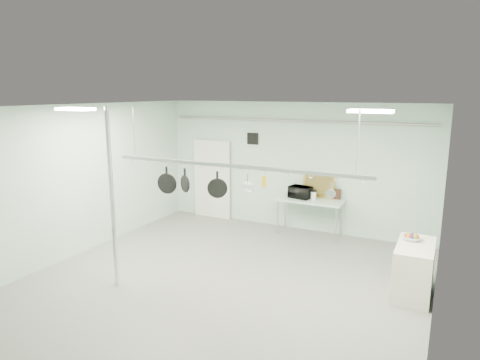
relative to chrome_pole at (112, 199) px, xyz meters
The scene contains 25 objects.
floor 2.41m from the chrome_pole, 19.44° to the left, with size 8.00×8.00×0.00m, color gray.
ceiling 2.40m from the chrome_pole, 19.44° to the left, with size 7.00×8.00×0.02m, color silver.
back_wall 4.89m from the chrome_pole, 69.68° to the left, with size 7.00×0.02×3.20m, color #A0C0AE.
right_wall 5.22m from the chrome_pole, ahead, with size 0.02×8.00×3.20m, color #A0C0AE.
door 4.61m from the chrome_pole, 97.53° to the left, with size 1.10×0.10×2.20m, color silver.
wall_vent 4.65m from the chrome_pole, 82.52° to the left, with size 0.30×0.04×0.30m, color black.
conduit_pipe 4.95m from the chrome_pole, 69.30° to the left, with size 0.07×0.07×6.60m, color gray.
chrome_pole is the anchor object (origin of this frame).
prep_table 4.85m from the chrome_pole, 61.29° to the left, with size 1.60×0.70×0.91m.
side_cabinet 5.37m from the chrome_pole, 22.41° to the left, with size 0.60×1.20×0.90m, color silver.
pot_rack 2.19m from the chrome_pole, 25.35° to the left, with size 4.80×0.06×1.00m.
light_panel_left 1.65m from the chrome_pole, 158.20° to the right, with size 0.65×0.30×0.05m, color white.
light_panel_right 4.55m from the chrome_pole, 16.31° to the left, with size 0.65×0.30×0.05m, color white.
microwave 4.72m from the chrome_pole, 64.03° to the left, with size 0.52×0.35×0.29m, color black.
coffee_canister 4.87m from the chrome_pole, 60.47° to the left, with size 0.13×0.13×0.20m, color white.
painting_large 5.12m from the chrome_pole, 61.77° to the left, with size 0.78×0.05×0.58m, color gold.
painting_small 5.34m from the chrome_pole, 57.95° to the left, with size 0.30×0.04×0.25m, color black.
fruit_bowl 5.29m from the chrome_pole, 24.91° to the left, with size 0.33×0.33×0.08m, color silver.
skillet_left 1.07m from the chrome_pole, 59.65° to the left, with size 0.39×0.06×0.51m, color black, non-canonical shape.
skillet_mid 1.32m from the chrome_pole, 44.01° to the left, with size 0.32×0.06×0.45m, color black, non-canonical shape.
skillet_right 1.86m from the chrome_pole, 29.21° to the left, with size 0.35×0.06×0.48m, color black, non-canonical shape.
whisk 2.40m from the chrome_pole, 22.25° to the left, with size 0.19×0.19×0.35m, color #ADAEB2, non-canonical shape.
grater 2.69m from the chrome_pole, 19.76° to the left, with size 0.08×0.02×0.20m, color gold, non-canonical shape.
saucepan 3.75m from the chrome_pole, 13.94° to the left, with size 0.14×0.08×0.25m, color #BAB9BF, non-canonical shape.
fruit_cluster 5.29m from the chrome_pole, 24.91° to the left, with size 0.24×0.24×0.09m, color #A02D0E, non-canonical shape.
Camera 1 is at (3.53, -6.09, 3.45)m, focal length 32.00 mm.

